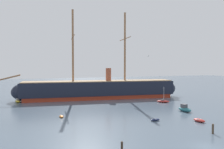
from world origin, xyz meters
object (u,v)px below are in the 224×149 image
Objects in this scene: dinghy_foreground_right at (199,120)px; dinghy_mid_left at (61,116)px; dinghy_near_centre at (155,120)px; tall_ship at (100,89)px; motorboat_far_left at (18,101)px; motorboat_far_right at (166,95)px; mooring_piling_nearest at (213,129)px; seagull_in_flight at (148,56)px; sailboat_alongside_stern at (163,101)px; mooring_piling_left_pair at (122,146)px; motorboat_mid_right at (185,109)px.

dinghy_foreground_right is 1.46× the size of dinghy_mid_left.
dinghy_mid_left is at bearing 148.95° from dinghy_near_centre.
tall_ship is 18.76× the size of motorboat_far_left.
motorboat_far_right reaches higher than dinghy_foreground_right.
seagull_in_flight is at bearing 125.89° from mooring_piling_nearest.
dinghy_mid_left is (-18.42, -25.88, -3.20)m from tall_ship.
seagull_in_flight is (-19.25, -22.38, 13.72)m from sailboat_alongside_stern.
motorboat_far_left is at bearing 173.70° from motorboat_far_right.
mooring_piling_left_pair is at bearing -105.45° from tall_ship.
seagull_in_flight reaches higher than dinghy_foreground_right.
motorboat_far_right is 3.16× the size of seagull_in_flight.
mooring_piling_nearest is (-4.07, -7.70, 0.55)m from dinghy_foreground_right.
tall_ship is 49.45m from mooring_piling_nearest.
seagull_in_flight reaches higher than sailboat_alongside_stern.
dinghy_near_centre is at bearing -128.26° from motorboat_far_right.
motorboat_mid_right is at bearing 26.24° from seagull_in_flight.
motorboat_far_left is at bearing 122.64° from mooring_piling_nearest.
seagull_in_flight reaches higher than dinghy_near_centre.
motorboat_far_right is at bearing 25.95° from dinghy_mid_left.
motorboat_far_left is 2.69× the size of mooring_piling_left_pair.
tall_ship reaches higher than motorboat_far_left.
dinghy_foreground_right is 0.66× the size of motorboat_mid_right.
tall_ship reaches higher than motorboat_mid_right.
dinghy_foreground_right reaches higher than dinghy_near_centre.
motorboat_far_left is at bearing 126.08° from dinghy_near_centre.
motorboat_mid_right is (4.66, 10.37, 0.34)m from dinghy_foreground_right.
motorboat_mid_right reaches higher than dinghy_near_centre.
mooring_piling_nearest is 18.25m from seagull_in_flight.
mooring_piling_nearest is at bearing -117.89° from dinghy_foreground_right.
mooring_piling_left_pair is (-18.48, -1.32, -0.23)m from mooring_piling_nearest.
motorboat_far_right is (12.95, 26.96, -0.16)m from motorboat_mid_right.
dinghy_mid_left is 1.75× the size of seagull_in_flight.
sailboat_alongside_stern is (3.17, 14.46, -0.24)m from motorboat_mid_right.
dinghy_mid_left is at bearing -125.45° from tall_ship.
sailboat_alongside_stern reaches higher than dinghy_foreground_right.
mooring_piling_left_pair is at bearing -74.82° from motorboat_far_left.
sailboat_alongside_stern reaches higher than dinghy_near_centre.
motorboat_far_left is 54.24m from mooring_piling_left_pair.
motorboat_far_left is 54.70m from motorboat_far_right.
tall_ship is 52.47m from mooring_piling_left_pair.
mooring_piling_left_pair is at bearing -134.16° from seagull_in_flight.
sailboat_alongside_stern is (16.21, 20.45, 0.18)m from dinghy_near_centre.
motorboat_mid_right is 20.07m from mooring_piling_nearest.
motorboat_far_right is at bearing 50.23° from seagull_in_flight.
dinghy_foreground_right is at bearing -49.69° from motorboat_far_left.
sailboat_alongside_stern reaches higher than motorboat_far_left.
mooring_piling_nearest is at bearing -110.11° from sailboat_alongside_stern.
seagull_in_flight is (25.34, -40.88, 13.68)m from motorboat_far_left.
mooring_piling_nearest is 1.35× the size of mooring_piling_left_pair.
dinghy_foreground_right reaches higher than dinghy_mid_left.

